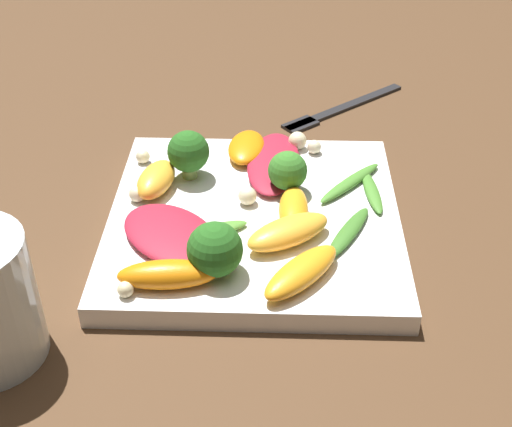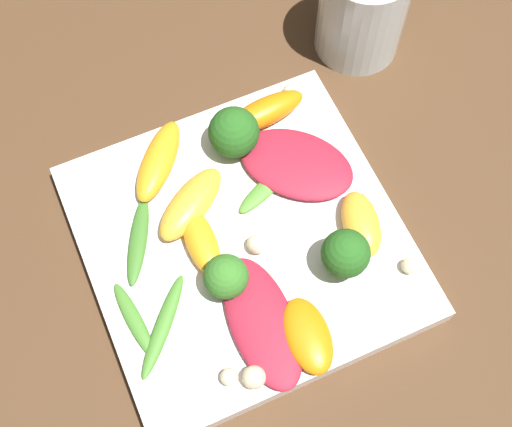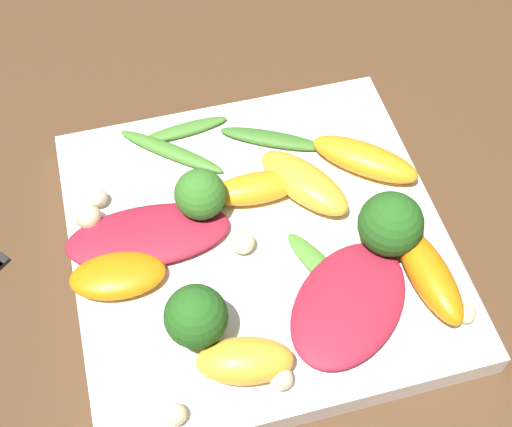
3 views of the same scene
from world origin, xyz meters
name	(u,v)px [view 1 (image 1 of 3)]	position (x,y,z in m)	size (l,w,h in m)	color
ground_plane	(254,230)	(0.00, 0.00, 0.00)	(2.40, 2.40, 0.00)	#4C331E
plate	(254,221)	(0.00, 0.00, 0.01)	(0.24, 0.24, 0.02)	white
fork	(333,111)	(0.08, 0.21, 0.00)	(0.14, 0.12, 0.01)	#262628
radicchio_leaf_0	(171,234)	(-0.07, -0.04, 0.02)	(0.11, 0.11, 0.01)	maroon
radicchio_leaf_1	(274,163)	(0.02, 0.07, 0.02)	(0.05, 0.11, 0.01)	maroon
orange_segment_0	(301,272)	(0.04, -0.09, 0.03)	(0.07, 0.08, 0.02)	orange
orange_segment_1	(246,147)	(-0.01, 0.09, 0.03)	(0.04, 0.06, 0.02)	orange
orange_segment_2	(156,179)	(-0.09, 0.03, 0.03)	(0.04, 0.06, 0.02)	#FCAD33
orange_segment_3	(293,209)	(0.03, -0.01, 0.03)	(0.03, 0.06, 0.02)	orange
orange_segment_4	(168,274)	(-0.06, -0.09, 0.03)	(0.08, 0.03, 0.02)	orange
orange_segment_5	(288,232)	(0.03, -0.04, 0.03)	(0.08, 0.06, 0.02)	#FCAD33
broccoli_floret_0	(188,152)	(-0.06, 0.05, 0.04)	(0.04, 0.04, 0.05)	#84AD5B
broccoli_floret_1	(288,171)	(0.03, 0.03, 0.04)	(0.03, 0.03, 0.04)	#84AD5B
broccoli_floret_2	(215,250)	(-0.03, -0.08, 0.04)	(0.04, 0.04, 0.04)	#84AD5B
arugula_sprig_0	(350,183)	(0.08, 0.04, 0.02)	(0.06, 0.07, 0.01)	#47842D
arugula_sprig_1	(372,192)	(0.10, 0.03, 0.02)	(0.02, 0.07, 0.01)	#47842D
arugula_sprig_2	(212,231)	(-0.03, -0.03, 0.02)	(0.06, 0.04, 0.01)	#518E33
arugula_sprig_3	(348,232)	(0.08, -0.03, 0.02)	(0.05, 0.07, 0.01)	#3D7528
macadamia_nut_0	(143,156)	(-0.11, 0.08, 0.03)	(0.01, 0.01, 0.01)	beige
macadamia_nut_1	(297,141)	(0.04, 0.11, 0.03)	(0.02, 0.02, 0.02)	beige
macadamia_nut_2	(125,289)	(-0.09, -0.11, 0.03)	(0.01, 0.01, 0.01)	beige
macadamia_nut_3	(247,196)	(-0.01, 0.01, 0.03)	(0.02, 0.02, 0.02)	beige
macadamia_nut_4	(137,194)	(-0.10, 0.01, 0.03)	(0.01, 0.01, 0.01)	beige
macadamia_nut_5	(314,147)	(0.05, 0.10, 0.03)	(0.01, 0.01, 0.01)	beige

